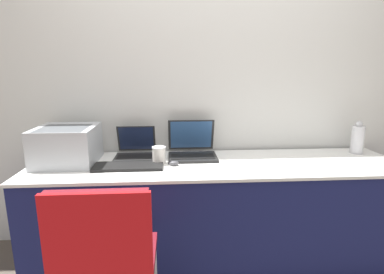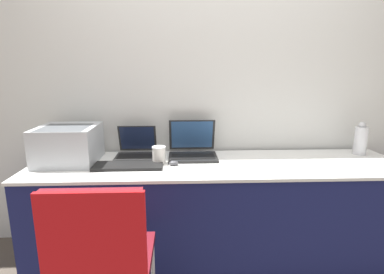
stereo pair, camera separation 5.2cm
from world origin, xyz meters
name	(u,v)px [view 1 (the left image)]	position (x,y,z in m)	size (l,w,h in m)	color
wall_back	(212,80)	(0.00, 0.70, 1.30)	(8.00, 0.05, 2.60)	silver
table	(217,212)	(0.00, 0.32, 0.37)	(2.57, 0.66, 0.75)	#191E51
printer	(67,144)	(-1.03, 0.39, 0.88)	(0.39, 0.40, 0.25)	#B2B7BC
laptop_left	(135,150)	(-0.59, 0.51, 0.80)	(0.29, 0.29, 0.22)	black
laptop_right	(192,149)	(-0.17, 0.50, 0.80)	(0.35, 0.34, 0.26)	black
external_keyboard	(128,166)	(-0.60, 0.25, 0.76)	(0.45, 0.17, 0.02)	black
coffee_cup	(159,155)	(-0.40, 0.33, 0.81)	(0.09, 0.09, 0.12)	white
mouse	(174,163)	(-0.30, 0.28, 0.76)	(0.06, 0.04, 0.03)	#4C4C51
metal_pitcher	(358,139)	(1.11, 0.50, 0.86)	(0.09, 0.09, 0.25)	silver
chair	(107,257)	(-0.61, -0.46, 0.57)	(0.42, 0.49, 0.93)	maroon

